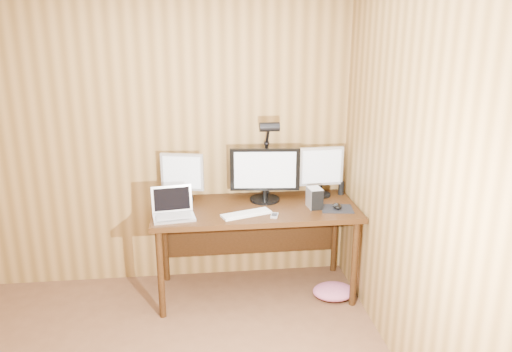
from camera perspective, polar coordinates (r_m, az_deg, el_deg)
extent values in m
plane|color=olive|center=(4.17, -13.53, 4.27)|extent=(4.00, 0.00, 4.00)
plane|color=olive|center=(2.54, 23.14, -4.71)|extent=(0.00, 4.00, 4.00)
cube|color=#321B0A|center=(3.95, -0.08, -3.82)|extent=(1.60, 0.70, 0.04)
cube|color=#321B0A|center=(4.35, -0.57, -5.72)|extent=(1.48, 0.02, 0.51)
cylinder|color=#321B0A|center=(3.83, -10.84, -10.99)|extent=(0.05, 0.05, 0.71)
cylinder|color=#321B0A|center=(4.35, -10.34, -7.43)|extent=(0.05, 0.05, 0.71)
cylinder|color=#321B0A|center=(3.99, 11.19, -9.82)|extent=(0.05, 0.05, 0.71)
cylinder|color=#321B0A|center=(4.49, 8.97, -6.56)|extent=(0.05, 0.05, 0.71)
cylinder|color=black|center=(4.08, 1.01, -2.68)|extent=(0.24, 0.24, 0.02)
cylinder|color=black|center=(4.07, 1.01, -2.07)|extent=(0.04, 0.04, 0.07)
cube|color=black|center=(4.00, 1.03, 0.75)|extent=(0.56, 0.09, 0.35)
cube|color=silver|center=(3.98, 1.04, 0.67)|extent=(0.49, 0.05, 0.30)
cylinder|color=black|center=(4.12, -8.29, -2.66)|extent=(0.16, 0.16, 0.02)
cylinder|color=black|center=(4.11, -8.31, -2.05)|extent=(0.03, 0.03, 0.07)
cube|color=#B9BABE|center=(4.05, -8.43, 0.46)|extent=(0.35, 0.12, 0.30)
cube|color=silver|center=(4.03, -8.50, 0.39)|extent=(0.30, 0.08, 0.26)
cylinder|color=black|center=(4.23, 7.32, -2.10)|extent=(0.17, 0.17, 0.02)
cylinder|color=black|center=(4.21, 7.35, -1.48)|extent=(0.03, 0.03, 0.08)
cube|color=#B9BABE|center=(4.16, 7.45, 1.13)|extent=(0.37, 0.05, 0.32)
cube|color=silver|center=(4.14, 7.53, 1.05)|extent=(0.32, 0.02, 0.28)
cube|color=silver|center=(3.77, -9.36, -4.66)|extent=(0.33, 0.25, 0.02)
cube|color=silver|center=(3.83, -9.60, -2.57)|extent=(0.31, 0.09, 0.20)
cube|color=black|center=(3.83, -9.60, -2.57)|extent=(0.27, 0.07, 0.17)
cube|color=#B2B2B7|center=(3.76, -9.37, -4.53)|extent=(0.27, 0.16, 0.00)
cube|color=white|center=(3.78, -1.11, -4.35)|extent=(0.40, 0.23, 0.02)
cube|color=white|center=(3.78, -1.11, -4.21)|extent=(0.37, 0.20, 0.00)
cube|color=black|center=(3.95, 9.23, -3.71)|extent=(0.27, 0.23, 0.00)
ellipsoid|color=black|center=(3.94, 9.25, -3.43)|extent=(0.08, 0.12, 0.04)
cube|color=silver|center=(3.93, 6.70, -2.49)|extent=(0.11, 0.15, 0.16)
cube|color=black|center=(3.87, 7.05, -2.83)|extent=(0.09, 0.02, 0.15)
cube|color=silver|center=(3.76, 2.12, -4.53)|extent=(0.07, 0.11, 0.01)
cube|color=black|center=(3.75, 2.12, -4.43)|extent=(0.05, 0.07, 0.00)
cylinder|color=black|center=(4.27, 9.71, -1.35)|extent=(0.05, 0.05, 0.11)
cube|color=black|center=(4.24, 1.18, -2.20)|extent=(0.05, 0.06, 0.06)
cylinder|color=black|center=(4.17, 1.20, 0.80)|extent=(0.03, 0.03, 0.44)
sphere|color=black|center=(4.11, 1.22, 3.75)|extent=(0.05, 0.05, 0.05)
cylinder|color=black|center=(4.03, 1.36, 4.70)|extent=(0.02, 0.15, 0.18)
cylinder|color=black|center=(3.93, 1.55, 5.63)|extent=(0.16, 0.07, 0.07)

